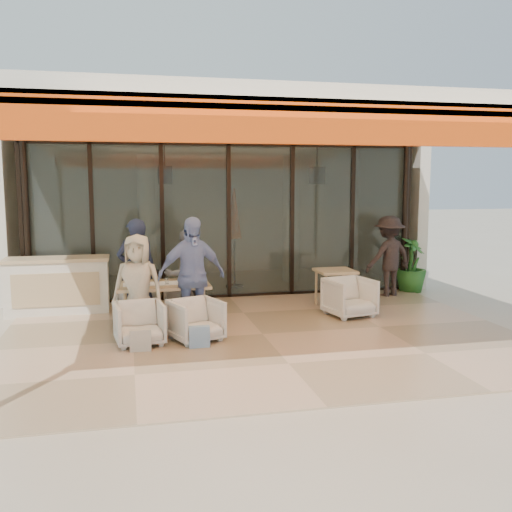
# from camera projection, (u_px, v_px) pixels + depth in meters

# --- Properties ---
(ground) EXTENTS (70.00, 70.00, 0.00)m
(ground) POSITION_uv_depth(u_px,v_px,m) (262.00, 336.00, 9.01)
(ground) COLOR #C6B293
(ground) RESTS_ON ground
(terrace_floor) EXTENTS (8.00, 6.00, 0.01)m
(terrace_floor) POSITION_uv_depth(u_px,v_px,m) (262.00, 335.00, 9.00)
(terrace_floor) COLOR tan
(terrace_floor) RESTS_ON ground
(terrace_structure) EXTENTS (8.00, 6.00, 3.40)m
(terrace_structure) POSITION_uv_depth(u_px,v_px,m) (267.00, 124.00, 8.32)
(terrace_structure) COLOR silver
(terrace_structure) RESTS_ON ground
(glass_storefront) EXTENTS (8.08, 0.10, 3.20)m
(glass_storefront) POSITION_uv_depth(u_px,v_px,m) (229.00, 221.00, 11.70)
(glass_storefront) COLOR #9EADA3
(glass_storefront) RESTS_ON ground
(interior_block) EXTENTS (9.05, 3.62, 3.52)m
(interior_block) POSITION_uv_depth(u_px,v_px,m) (212.00, 189.00, 13.85)
(interior_block) COLOR silver
(interior_block) RESTS_ON ground
(host_counter) EXTENTS (1.85, 0.65, 1.04)m
(host_counter) POSITION_uv_depth(u_px,v_px,m) (58.00, 285.00, 10.43)
(host_counter) COLOR silver
(host_counter) RESTS_ON ground
(dining_table) EXTENTS (1.50, 0.90, 0.93)m
(dining_table) POSITION_uv_depth(u_px,v_px,m) (163.00, 287.00, 9.42)
(dining_table) COLOR tan
(dining_table) RESTS_ON ground
(chair_far_left) EXTENTS (0.73, 0.71, 0.63)m
(chair_far_left) POSITION_uv_depth(u_px,v_px,m) (137.00, 299.00, 10.29)
(chair_far_left) COLOR silver
(chair_far_left) RESTS_ON ground
(chair_far_right) EXTENTS (0.75, 0.72, 0.70)m
(chair_far_right) POSITION_uv_depth(u_px,v_px,m) (184.00, 295.00, 10.47)
(chair_far_right) COLOR silver
(chair_far_right) RESTS_ON ground
(chair_near_left) EXTENTS (0.77, 0.73, 0.71)m
(chair_near_left) POSITION_uv_depth(u_px,v_px,m) (139.00, 322.00, 8.45)
(chair_near_left) COLOR silver
(chair_near_left) RESTS_ON ground
(chair_near_right) EXTENTS (0.88, 0.85, 0.72)m
(chair_near_right) POSITION_uv_depth(u_px,v_px,m) (196.00, 318.00, 8.63)
(chair_near_right) COLOR silver
(chair_near_right) RESTS_ON ground
(diner_navy) EXTENTS (0.67, 0.46, 1.80)m
(diner_navy) POSITION_uv_depth(u_px,v_px,m) (137.00, 271.00, 9.73)
(diner_navy) COLOR #191F38
(diner_navy) RESTS_ON ground
(diner_grey) EXTENTS (0.89, 0.76, 1.59)m
(diner_grey) POSITION_uv_depth(u_px,v_px,m) (186.00, 275.00, 9.93)
(diner_grey) COLOR #5E5E63
(diner_grey) RESTS_ON ground
(diner_cream) EXTENTS (0.90, 0.72, 1.61)m
(diner_cream) POSITION_uv_depth(u_px,v_px,m) (138.00, 286.00, 8.87)
(diner_cream) COLOR beige
(diner_cream) RESTS_ON ground
(diner_periwinkle) EXTENTS (1.17, 0.68, 1.87)m
(diner_periwinkle) POSITION_uv_depth(u_px,v_px,m) (192.00, 276.00, 9.04)
(diner_periwinkle) COLOR #7A8BCC
(diner_periwinkle) RESTS_ON ground
(tote_bag_cream) EXTENTS (0.30, 0.10, 0.34)m
(tote_bag_cream) POSITION_uv_depth(u_px,v_px,m) (140.00, 341.00, 8.08)
(tote_bag_cream) COLOR silver
(tote_bag_cream) RESTS_ON ground
(tote_bag_blue) EXTENTS (0.30, 0.10, 0.34)m
(tote_bag_blue) POSITION_uv_depth(u_px,v_px,m) (199.00, 338.00, 8.27)
(tote_bag_blue) COLOR #99BFD8
(tote_bag_blue) RESTS_ON ground
(side_table) EXTENTS (0.70, 0.70, 0.74)m
(side_table) POSITION_uv_depth(u_px,v_px,m) (335.00, 275.00, 10.87)
(side_table) COLOR tan
(side_table) RESTS_ON ground
(side_chair) EXTENTS (0.88, 0.85, 0.78)m
(side_chair) POSITION_uv_depth(u_px,v_px,m) (350.00, 296.00, 10.18)
(side_chair) COLOR silver
(side_chair) RESTS_ON ground
(standing_woman) EXTENTS (1.23, 0.90, 1.71)m
(standing_woman) POSITION_uv_depth(u_px,v_px,m) (389.00, 256.00, 11.94)
(standing_woman) COLOR black
(standing_woman) RESTS_ON ground
(potted_palm) EXTENTS (0.97, 0.97, 1.22)m
(potted_palm) POSITION_uv_depth(u_px,v_px,m) (411.00, 264.00, 12.49)
(potted_palm) COLOR #1E5919
(potted_palm) RESTS_ON ground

